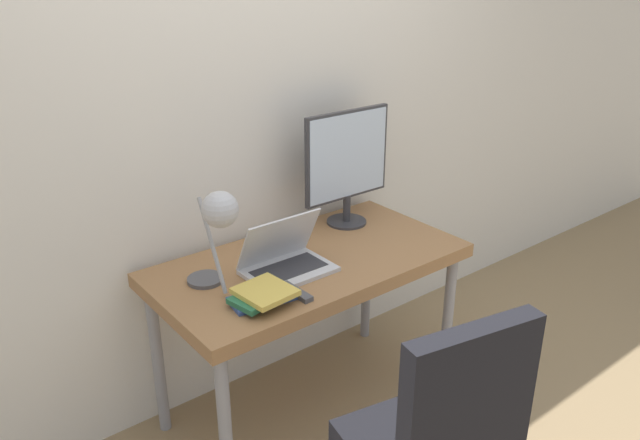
% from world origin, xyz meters
% --- Properties ---
extents(wall_back, '(8.00, 0.05, 2.60)m').
position_xyz_m(wall_back, '(0.00, 0.76, 1.30)').
color(wall_back, silver).
rests_on(wall_back, ground_plane).
extents(desk, '(1.33, 0.69, 0.78)m').
position_xyz_m(desk, '(0.00, 0.35, 0.70)').
color(desk, '#996B42').
rests_on(desk, ground_plane).
extents(laptop, '(0.35, 0.25, 0.24)m').
position_xyz_m(laptop, '(-0.15, 0.31, 0.83)').
color(laptop, silver).
rests_on(laptop, desk).
extents(monitor, '(0.48, 0.19, 0.55)m').
position_xyz_m(monitor, '(0.38, 0.54, 1.09)').
color(monitor, '#333338').
rests_on(monitor, desk).
extents(desk_lamp, '(0.14, 0.30, 0.42)m').
position_xyz_m(desk_lamp, '(-0.45, 0.30, 1.09)').
color(desk_lamp, '#4C4C51').
rests_on(desk_lamp, desk).
extents(book_stack, '(0.26, 0.21, 0.06)m').
position_xyz_m(book_stack, '(-0.36, 0.16, 0.81)').
color(book_stack, '#334C8C').
rests_on(book_stack, desk).
extents(tv_remote, '(0.04, 0.17, 0.02)m').
position_xyz_m(tv_remote, '(-0.23, 0.13, 0.79)').
color(tv_remote, '#4C4C51').
rests_on(tv_remote, desk).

